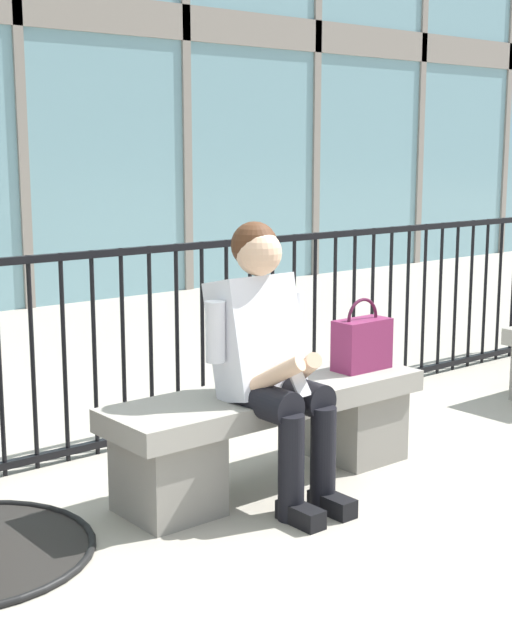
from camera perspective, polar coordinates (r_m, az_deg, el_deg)
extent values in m
plane|color=#A8A091|center=(4.27, 0.86, -10.13)|extent=(60.00, 60.00, 0.00)
cube|color=gray|center=(4.15, 0.88, -4.96)|extent=(1.60, 0.44, 0.10)
cube|color=gray|center=(3.90, -5.53, -9.53)|extent=(0.36, 0.37, 0.35)
cube|color=gray|center=(4.58, 6.27, -6.44)|extent=(0.36, 0.37, 0.35)
cylinder|color=black|center=(3.87, 0.27, -5.03)|extent=(0.15, 0.40, 0.15)
cylinder|color=black|center=(3.80, 2.21, -9.22)|extent=(0.11, 0.11, 0.45)
cube|color=black|center=(3.83, 2.80, -12.06)|extent=(0.09, 0.22, 0.08)
cylinder|color=black|center=(3.98, 2.27, -4.59)|extent=(0.15, 0.40, 0.15)
cylinder|color=black|center=(3.91, 4.21, -8.64)|extent=(0.11, 0.11, 0.45)
cube|color=black|center=(3.94, 4.79, -11.39)|extent=(0.09, 0.22, 0.08)
cube|color=silver|center=(3.97, -0.01, -1.05)|extent=(0.36, 0.30, 0.55)
cylinder|color=silver|center=(3.83, -2.56, -0.74)|extent=(0.08, 0.08, 0.26)
cylinder|color=#DBAD89|center=(3.78, 1.16, -3.51)|extent=(0.16, 0.28, 0.20)
cylinder|color=silver|center=(4.10, 2.37, 0.03)|extent=(0.08, 0.08, 0.26)
cylinder|color=#DBAD89|center=(3.89, 2.96, -3.14)|extent=(0.16, 0.28, 0.20)
cube|color=silver|center=(3.80, 2.67, -3.79)|extent=(0.07, 0.10, 0.13)
sphere|color=#DBAD89|center=(3.90, 0.17, 4.23)|extent=(0.20, 0.20, 0.20)
sphere|color=#472816|center=(3.92, -0.11, 4.71)|extent=(0.20, 0.20, 0.20)
cube|color=#7A234C|center=(4.48, 6.64, -1.53)|extent=(0.29, 0.15, 0.25)
torus|color=#49152D|center=(4.46, 6.68, 0.09)|extent=(0.20, 0.02, 0.20)
cylinder|color=black|center=(4.37, -15.74, -2.98)|extent=(0.02, 0.02, 1.03)
cylinder|color=black|center=(4.43, -13.79, -2.69)|extent=(0.02, 0.02, 1.03)
cylinder|color=black|center=(4.50, -11.90, -2.40)|extent=(0.02, 0.02, 1.03)
cylinder|color=black|center=(4.58, -10.07, -2.12)|extent=(0.02, 0.02, 1.03)
cylinder|color=black|center=(4.66, -8.30, -1.84)|extent=(0.02, 0.02, 1.03)
cylinder|color=black|center=(4.75, -6.59, -1.57)|extent=(0.02, 0.02, 1.03)
cylinder|color=black|center=(4.83, -4.95, -1.32)|extent=(0.02, 0.02, 1.03)
cylinder|color=black|center=(4.93, -3.37, -1.07)|extent=(0.02, 0.02, 1.03)
cylinder|color=black|center=(5.02, -1.84, -0.82)|extent=(0.02, 0.02, 1.03)
cylinder|color=black|center=(5.12, -0.38, -0.59)|extent=(0.02, 0.02, 1.03)
cylinder|color=black|center=(5.23, 1.03, -0.37)|extent=(0.02, 0.02, 1.03)
cylinder|color=black|center=(5.33, 2.38, -0.15)|extent=(0.02, 0.02, 1.03)
cylinder|color=black|center=(5.44, 3.68, 0.06)|extent=(0.02, 0.02, 1.03)
cylinder|color=black|center=(5.55, 4.93, 0.26)|extent=(0.02, 0.02, 1.03)
cylinder|color=black|center=(5.67, 6.12, 0.45)|extent=(0.02, 0.02, 1.03)
cylinder|color=black|center=(5.79, 7.27, 0.63)|extent=(0.02, 0.02, 1.03)
cylinder|color=black|center=(5.91, 8.38, 0.81)|extent=(0.02, 0.02, 1.03)
cylinder|color=black|center=(6.03, 9.44, 0.97)|extent=(0.02, 0.02, 1.03)
cylinder|color=black|center=(6.15, 10.45, 1.14)|extent=(0.02, 0.02, 1.03)
cylinder|color=black|center=(6.28, 11.43, 1.29)|extent=(0.02, 0.02, 1.03)
cylinder|color=black|center=(6.40, 12.37, 1.44)|extent=(0.02, 0.02, 1.03)
cylinder|color=black|center=(6.53, 13.27, 1.58)|extent=(0.02, 0.02, 1.03)
cylinder|color=black|center=(6.66, 14.14, 1.72)|extent=(0.02, 0.02, 1.03)
cylinder|color=black|center=(6.80, 14.97, 1.85)|extent=(0.02, 0.02, 1.03)
cube|color=black|center=(4.91, -5.66, -6.77)|extent=(7.43, 0.04, 0.04)
cube|color=black|center=(4.71, -5.88, 4.47)|extent=(7.43, 0.04, 0.04)
cube|color=gray|center=(11.13, 3.87, 17.28)|extent=(9.37, 0.04, 0.36)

